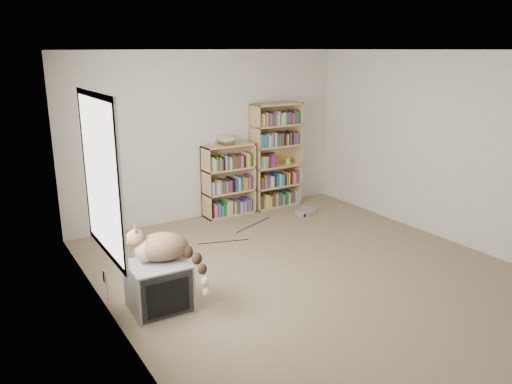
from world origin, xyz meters
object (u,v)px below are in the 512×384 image
crt_tv (159,286)px  bookcase_tall (276,158)px  bookcase_short (228,183)px  cat (168,251)px  dvd_player (306,211)px

crt_tv → bookcase_tall: 3.74m
bookcase_tall → bookcase_short: bookcase_tall is taller
cat → bookcase_short: bearing=65.3°
bookcase_short → dvd_player: bookcase_short is taller
bookcase_short → bookcase_tall: bearing=-0.1°
crt_tv → dvd_player: 3.50m
bookcase_short → dvd_player: 1.32m
cat → bookcase_short: 2.99m
cat → bookcase_tall: 3.62m
cat → bookcase_short: bookcase_short is taller
bookcase_short → crt_tv: bearing=-131.7°
cat → bookcase_tall: size_ratio=0.43×
crt_tv → cat: 0.37m
cat → dvd_player: (2.97, 1.65, -0.56)m
crt_tv → bookcase_short: bookcase_short is taller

